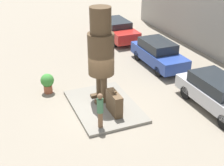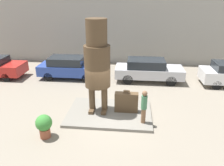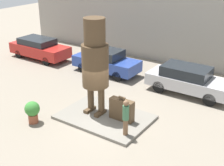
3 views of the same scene
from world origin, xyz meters
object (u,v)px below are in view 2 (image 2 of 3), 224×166
at_px(giant_suitcase, 126,102).
at_px(parked_car_silver, 148,70).
at_px(tourist, 144,106).
at_px(statue_figure, 97,60).
at_px(parked_car_blue, 69,67).
at_px(planter_pot, 44,125).

bearing_deg(giant_suitcase, parked_car_silver, 74.47).
height_order(giant_suitcase, tourist, tourist).
distance_m(statue_figure, giant_suitcase, 2.66).
xyz_separation_m(parked_car_blue, planter_pot, (0.99, -7.30, -0.22)).
xyz_separation_m(giant_suitcase, parked_car_blue, (-4.43, 4.89, 0.18)).
bearing_deg(tourist, parked_car_silver, 85.13).
bearing_deg(planter_pot, giant_suitcase, 35.02).
xyz_separation_m(statue_figure, parked_car_silver, (2.80, 4.93, -2.03)).
distance_m(tourist, parked_car_silver, 5.88).
distance_m(giant_suitcase, tourist, 1.37).
distance_m(parked_car_silver, planter_pot, 8.70).
bearing_deg(tourist, giant_suitcase, 130.01).
bearing_deg(giant_suitcase, statue_figure, -176.73).
relative_size(statue_figure, planter_pot, 4.33).
bearing_deg(parked_car_silver, tourist, -94.87).
xyz_separation_m(tourist, parked_car_blue, (-5.27, 5.90, -0.20)).
relative_size(giant_suitcase, tourist, 0.73).
height_order(giant_suitcase, parked_car_silver, parked_car_silver).
height_order(giant_suitcase, planter_pot, giant_suitcase).
xyz_separation_m(parked_car_silver, planter_pot, (-4.79, -7.26, -0.23)).
relative_size(giant_suitcase, planter_pot, 1.11).
height_order(tourist, parked_car_silver, tourist).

